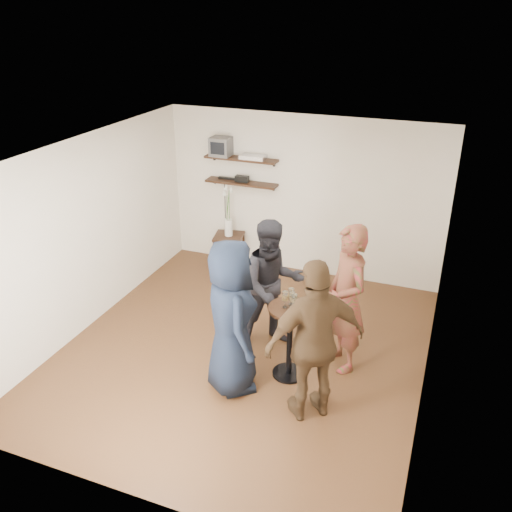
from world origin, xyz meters
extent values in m
cube|color=#3E2414|center=(0.00, 0.00, -0.02)|extent=(4.50, 5.00, 0.04)
cube|color=white|center=(0.00, 0.00, 2.62)|extent=(4.50, 5.00, 0.04)
cube|color=white|center=(0.00, 2.52, 1.30)|extent=(4.50, 0.04, 2.60)
cube|color=white|center=(0.00, -2.52, 1.30)|extent=(4.50, 0.04, 2.60)
cube|color=white|center=(-2.27, 0.00, 1.30)|extent=(0.04, 5.00, 2.60)
cube|color=white|center=(2.27, 0.00, 1.30)|extent=(0.04, 5.00, 2.60)
cube|color=black|center=(-1.00, 2.38, 1.85)|extent=(1.20, 0.25, 0.04)
cube|color=black|center=(-1.00, 2.38, 1.45)|extent=(1.20, 0.25, 0.04)
cube|color=#59595B|center=(-1.34, 2.38, 2.02)|extent=(0.32, 0.30, 0.30)
cube|color=silver|center=(-0.79, 2.38, 1.90)|extent=(0.40, 0.24, 0.06)
cube|color=black|center=(-0.99, 2.38, 1.52)|extent=(0.22, 0.10, 0.10)
cube|color=black|center=(-1.28, 2.42, 1.48)|extent=(0.30, 0.05, 0.03)
cube|color=black|center=(-1.17, 2.20, 0.55)|extent=(0.56, 0.56, 0.04)
cylinder|color=black|center=(-1.36, 2.01, 0.26)|extent=(0.04, 0.04, 0.53)
cylinder|color=black|center=(-0.98, 2.01, 0.26)|extent=(0.04, 0.04, 0.53)
cylinder|color=black|center=(-1.36, 2.39, 0.26)|extent=(0.04, 0.04, 0.53)
cylinder|color=black|center=(-0.98, 2.39, 0.26)|extent=(0.04, 0.04, 0.53)
cylinder|color=white|center=(-1.17, 2.20, 0.71)|extent=(0.13, 0.13, 0.29)
cylinder|color=#2E661D|center=(-1.19, 2.20, 1.00)|extent=(0.01, 0.07, 0.52)
cone|color=white|center=(-1.23, 2.20, 1.32)|extent=(0.07, 0.08, 0.11)
cylinder|color=#2E661D|center=(-1.15, 2.21, 1.03)|extent=(0.03, 0.05, 0.58)
cone|color=white|center=(-1.12, 2.23, 1.38)|extent=(0.10, 0.12, 0.12)
cylinder|color=#2E661D|center=(-1.17, 2.19, 1.06)|extent=(0.09, 0.08, 0.63)
cone|color=white|center=(-1.17, 2.16, 1.43)|extent=(0.12, 0.12, 0.12)
cylinder|color=black|center=(0.70, -0.28, 0.93)|extent=(0.52, 0.52, 0.04)
cylinder|color=black|center=(0.70, -0.28, 0.47)|extent=(0.07, 0.07, 0.88)
cylinder|color=black|center=(0.70, -0.28, 0.01)|extent=(0.40, 0.40, 0.03)
cylinder|color=silver|center=(0.64, -0.30, 0.95)|extent=(0.06, 0.06, 0.00)
cylinder|color=silver|center=(0.64, -0.30, 1.00)|extent=(0.01, 0.01, 0.09)
cylinder|color=silver|center=(0.64, -0.30, 1.10)|extent=(0.07, 0.07, 0.11)
cylinder|color=#E9BB5F|center=(0.64, -0.30, 1.07)|extent=(0.06, 0.06, 0.06)
cylinder|color=silver|center=(0.75, -0.30, 0.95)|extent=(0.06, 0.06, 0.00)
cylinder|color=silver|center=(0.75, -0.30, 0.99)|extent=(0.01, 0.01, 0.08)
cylinder|color=silver|center=(0.75, -0.30, 1.08)|extent=(0.06, 0.06, 0.10)
cylinder|color=#E9BB5F|center=(0.75, -0.30, 1.06)|extent=(0.06, 0.06, 0.06)
cylinder|color=silver|center=(0.68, -0.22, 0.95)|extent=(0.06, 0.06, 0.00)
cylinder|color=silver|center=(0.68, -0.22, 1.00)|extent=(0.01, 0.01, 0.09)
cylinder|color=silver|center=(0.68, -0.22, 1.10)|extent=(0.07, 0.07, 0.11)
cylinder|color=#E9BB5F|center=(0.68, -0.22, 1.07)|extent=(0.06, 0.06, 0.06)
cylinder|color=silver|center=(0.72, -0.28, 0.95)|extent=(0.06, 0.06, 0.00)
cylinder|color=silver|center=(0.72, -0.28, 0.99)|extent=(0.01, 0.01, 0.09)
cylinder|color=silver|center=(0.72, -0.28, 1.09)|extent=(0.07, 0.07, 0.11)
cylinder|color=#E9BB5F|center=(0.72, -0.28, 1.07)|extent=(0.06, 0.06, 0.06)
imported|color=#AC132E|center=(1.26, 0.16, 0.93)|extent=(0.77, 0.81, 1.87)
imported|color=black|center=(0.28, 0.29, 0.87)|extent=(1.07, 1.03, 1.74)
imported|color=black|center=(0.14, -0.70, 0.93)|extent=(1.02, 1.08, 1.86)
imported|color=#49331F|center=(1.14, -0.83, 0.93)|extent=(1.13, 1.04, 1.86)
camera|label=1|loc=(2.26, -5.42, 4.13)|focal=38.00mm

